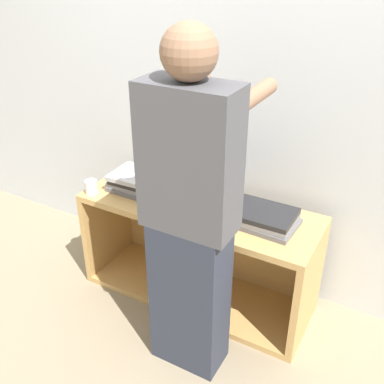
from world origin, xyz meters
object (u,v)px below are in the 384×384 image
(person, at_px, (190,219))
(laptop_open, at_px, (203,194))
(mug, at_px, (91,187))
(laptop_stack_left, at_px, (142,182))
(laptop_stack_right, at_px, (262,217))

(person, bearing_deg, laptop_open, 111.58)
(mug, bearing_deg, person, -17.69)
(laptop_stack_left, relative_size, laptop_stack_right, 1.00)
(mug, bearing_deg, laptop_stack_left, 36.89)
(laptop_open, relative_size, laptop_stack_left, 0.95)
(laptop_stack_right, bearing_deg, laptop_stack_left, -179.90)
(person, bearing_deg, mug, 162.31)
(laptop_stack_right, bearing_deg, laptop_open, 171.72)
(laptop_open, height_order, mug, laptop_open)
(laptop_stack_left, height_order, mug, laptop_stack_left)
(laptop_open, distance_m, mug, 0.64)
(laptop_open, xyz_separation_m, laptop_stack_left, (-0.37, -0.05, 0.00))
(laptop_open, relative_size, laptop_stack_right, 0.95)
(laptop_stack_right, bearing_deg, mug, -169.83)
(laptop_stack_left, distance_m, person, 0.71)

